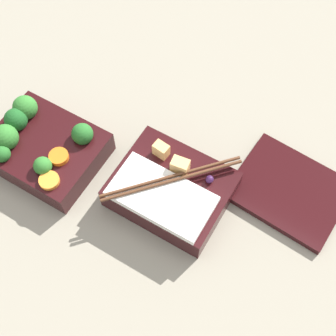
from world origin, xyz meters
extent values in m
plane|color=gray|center=(0.00, 0.00, 0.00)|extent=(3.00, 3.00, 0.00)
cube|color=black|center=(-0.11, -0.02, 0.02)|extent=(0.17, 0.14, 0.04)
sphere|color=#2D7028|center=(-0.16, -0.04, 0.06)|extent=(0.04, 0.04, 0.04)
sphere|color=#19511E|center=(-0.17, -0.01, 0.05)|extent=(0.04, 0.04, 0.04)
sphere|color=#236023|center=(-0.15, -0.07, 0.05)|extent=(0.03, 0.03, 0.03)
sphere|color=#2D7028|center=(-0.17, 0.02, 0.06)|extent=(0.04, 0.04, 0.04)
sphere|color=#2D7028|center=(-0.08, -0.05, 0.05)|extent=(0.03, 0.03, 0.03)
sphere|color=#236023|center=(-0.06, 0.02, 0.05)|extent=(0.03, 0.03, 0.03)
cylinder|color=orange|center=(-0.07, -0.03, 0.05)|extent=(0.03, 0.03, 0.01)
cylinder|color=orange|center=(-0.06, -0.07, 0.05)|extent=(0.04, 0.04, 0.01)
cube|color=black|center=(0.10, 0.02, 0.02)|extent=(0.17, 0.14, 0.04)
cube|color=white|center=(0.10, -0.01, 0.05)|extent=(0.15, 0.08, 0.01)
cube|color=#EAB266|center=(0.06, 0.06, 0.06)|extent=(0.03, 0.02, 0.02)
cube|color=#EAB266|center=(0.10, 0.05, 0.06)|extent=(0.03, 0.02, 0.03)
sphere|color=#381942|center=(0.15, 0.06, 0.05)|extent=(0.01, 0.01, 0.01)
cylinder|color=#56331E|center=(0.10, 0.02, 0.06)|extent=(0.15, 0.17, 0.01)
cylinder|color=#56331E|center=(0.10, 0.03, 0.06)|extent=(0.15, 0.17, 0.01)
cube|color=black|center=(0.26, 0.13, 0.01)|extent=(0.18, 0.15, 0.01)
camera|label=1|loc=(0.26, -0.26, 0.68)|focal=50.00mm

